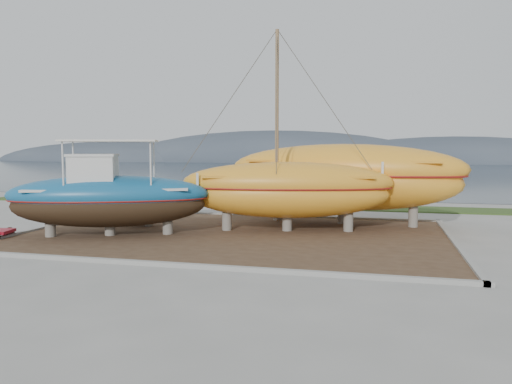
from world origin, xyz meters
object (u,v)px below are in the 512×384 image
(orange_bare_hull, at_px, (343,185))
(white_dinghy, at_px, (131,212))
(orange_sailboat, at_px, (288,132))
(blue_caique, at_px, (109,188))

(orange_bare_hull, bearing_deg, white_dinghy, -158.84)
(orange_sailboat, distance_m, orange_bare_hull, 4.47)
(blue_caique, height_order, white_dinghy, blue_caique)
(white_dinghy, xyz_separation_m, orange_sailboat, (7.87, -0.11, 3.87))
(blue_caique, bearing_deg, white_dinghy, 80.34)
(white_dinghy, xyz_separation_m, orange_bare_hull, (10.14, 2.76, 1.30))
(white_dinghy, distance_m, orange_sailboat, 8.77)
(orange_sailboat, bearing_deg, blue_caique, -167.83)
(white_dinghy, relative_size, orange_sailboat, 0.43)
(orange_sailboat, bearing_deg, orange_bare_hull, 40.86)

